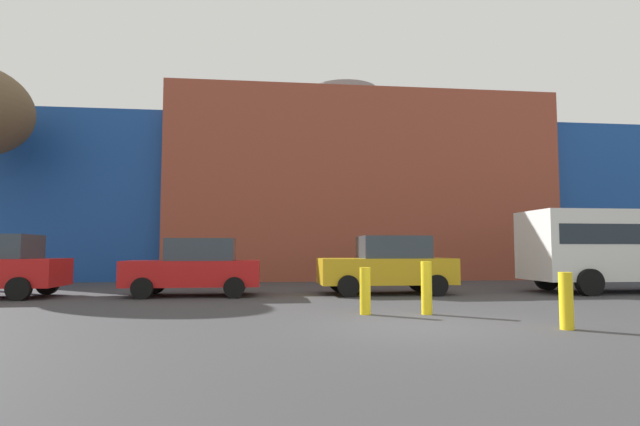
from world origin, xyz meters
name	(u,v)px	position (x,y,z in m)	size (l,w,h in m)	color
ground_plane	(422,326)	(0.00, 0.00, 0.00)	(200.00, 200.00, 0.00)	#38383A
building_backdrop	(345,201)	(1.86, 20.06, 4.32)	(34.74, 13.88, 11.05)	#9E4733
parked_car_1	(195,267)	(-5.05, 6.73, 0.88)	(4.09, 2.01, 1.77)	red
parked_car_2	(387,265)	(1.06, 6.73, 0.93)	(4.31, 2.11, 1.87)	gold
white_bus	(626,244)	(9.28, 6.47, 1.62)	(6.80, 2.62, 2.72)	white
bollard_yellow_0	(566,301)	(2.46, -0.71, 0.51)	(0.24, 0.24, 1.02)	yellow
bollard_yellow_1	(427,288)	(0.64, 1.62, 0.58)	(0.24, 0.24, 1.17)	yellow
bollard_yellow_2	(365,291)	(-0.71, 1.76, 0.52)	(0.24, 0.24, 1.03)	yellow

